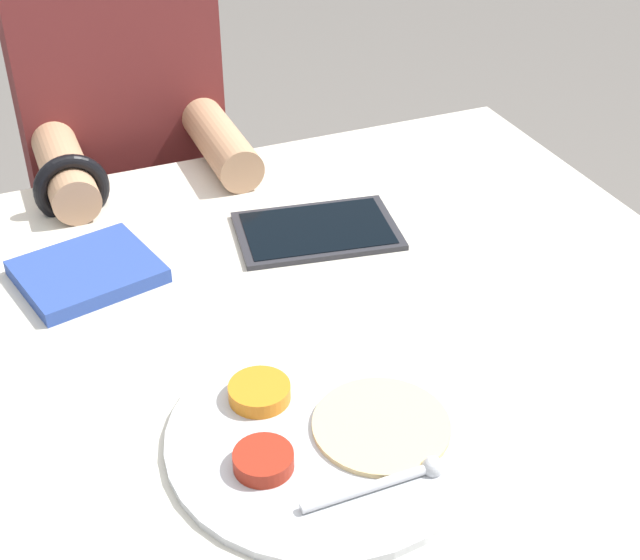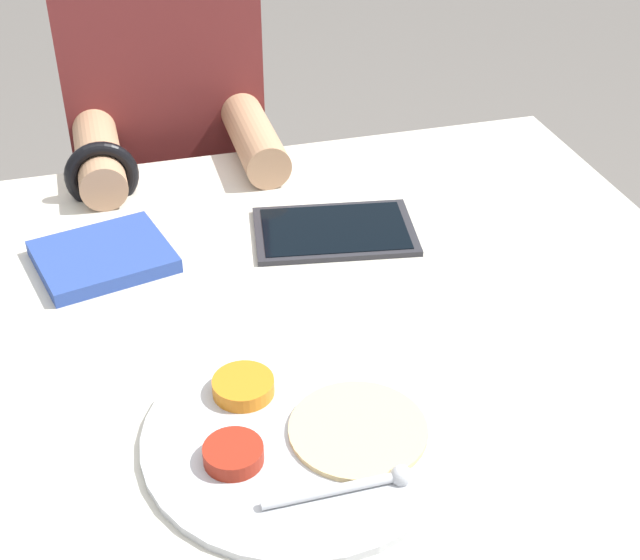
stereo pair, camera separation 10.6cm
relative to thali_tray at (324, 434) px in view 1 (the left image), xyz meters
name	(u,v)px [view 1 (the left image)]	position (x,y,z in m)	size (l,w,h in m)	color
dining_table	(289,530)	(0.03, 0.19, -0.37)	(1.16, 0.97, 0.72)	beige
thali_tray	(324,434)	(0.00, 0.00, 0.00)	(0.33, 0.33, 0.03)	#B7BABF
red_notebook	(88,273)	(-0.17, 0.39, 0.00)	(0.20, 0.18, 0.02)	silver
tablet_device	(317,231)	(0.15, 0.38, 0.00)	(0.24, 0.18, 0.01)	#28282D
person_diner	(131,200)	(-0.03, 0.84, -0.15)	(0.34, 0.43, 1.20)	black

